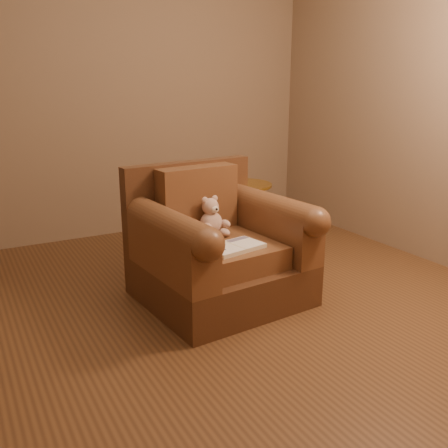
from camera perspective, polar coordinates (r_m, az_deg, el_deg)
floor at (r=3.12m, az=-1.43°, el=-10.51°), size 4.00×4.00×0.00m
room at (r=2.81m, az=-1.69°, el=22.58°), size 4.02×4.02×2.71m
armchair at (r=3.27m, az=-0.82°, el=-2.90°), size 1.04×0.99×0.86m
teddy_bear at (r=3.29m, az=-1.34°, el=0.46°), size 0.19×0.22×0.26m
guidebook at (r=3.02m, az=1.23°, el=-2.64°), size 0.38×0.27×0.03m
side_table at (r=3.89m, az=2.01°, el=0.36°), size 0.46×0.46×0.64m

